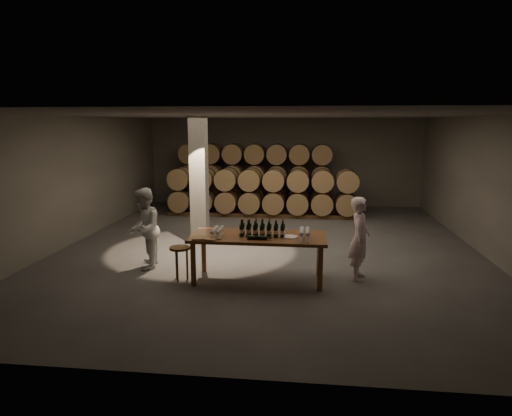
# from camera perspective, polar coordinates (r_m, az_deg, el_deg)

# --- Properties ---
(room) EXTENTS (12.00, 12.00, 12.00)m
(room) POSITION_cam_1_polar(r_m,az_deg,el_deg) (11.57, -7.12, 3.42)
(room) COLOR #494644
(room) RESTS_ON ground
(tasting_table) EXTENTS (2.60, 1.10, 0.90)m
(tasting_table) POSITION_cam_1_polar(r_m,az_deg,el_deg) (8.79, 0.29, -4.11)
(tasting_table) COLOR brown
(tasting_table) RESTS_ON ground
(barrel_stack_back) EXTENTS (5.48, 0.95, 2.31)m
(barrel_stack_back) POSITION_cam_1_polar(r_m,az_deg,el_deg) (16.36, -0.07, 4.15)
(barrel_stack_back) COLOR brown
(barrel_stack_back) RESTS_ON ground
(barrel_stack_front) EXTENTS (6.26, 0.95, 1.57)m
(barrel_stack_front) POSITION_cam_1_polar(r_m,az_deg,el_deg) (14.99, 0.79, 2.13)
(barrel_stack_front) COLOR brown
(barrel_stack_front) RESTS_ON ground
(bottle_cluster) EXTENTS (0.86, 0.23, 0.33)m
(bottle_cluster) POSITION_cam_1_polar(r_m,az_deg,el_deg) (8.69, 0.79, -2.77)
(bottle_cluster) COLOR black
(bottle_cluster) RESTS_ON tasting_table
(lying_bottles) EXTENTS (0.46, 0.08, 0.08)m
(lying_bottles) POSITION_cam_1_polar(r_m,az_deg,el_deg) (8.44, 0.22, -3.72)
(lying_bottles) COLOR black
(lying_bottles) RESTS_ON tasting_table
(glass_cluster_left) EXTENTS (0.19, 0.52, 0.16)m
(glass_cluster_left) POSITION_cam_1_polar(r_m,az_deg,el_deg) (8.74, -4.86, -2.76)
(glass_cluster_left) COLOR silver
(glass_cluster_left) RESTS_ON tasting_table
(glass_cluster_right) EXTENTS (0.20, 0.53, 0.19)m
(glass_cluster_right) POSITION_cam_1_polar(r_m,az_deg,el_deg) (8.53, 6.10, -2.96)
(glass_cluster_right) COLOR silver
(glass_cluster_right) RESTS_ON tasting_table
(plate) EXTENTS (0.30, 0.30, 0.02)m
(plate) POSITION_cam_1_polar(r_m,az_deg,el_deg) (8.65, 4.27, -3.61)
(plate) COLOR white
(plate) RESTS_ON tasting_table
(notebook_near) EXTENTS (0.26, 0.23, 0.03)m
(notebook_near) POSITION_cam_1_polar(r_m,az_deg,el_deg) (8.46, -5.75, -3.90)
(notebook_near) COLOR olive
(notebook_near) RESTS_ON tasting_table
(notebook_corner) EXTENTS (0.30, 0.35, 0.03)m
(notebook_corner) POSITION_cam_1_polar(r_m,az_deg,el_deg) (8.60, -7.21, -3.72)
(notebook_corner) COLOR olive
(notebook_corner) RESTS_ON tasting_table
(pen) EXTENTS (0.15, 0.03, 0.01)m
(pen) POSITION_cam_1_polar(r_m,az_deg,el_deg) (8.47, -4.80, -3.94)
(pen) COLOR black
(pen) RESTS_ON tasting_table
(stool) EXTENTS (0.40, 0.40, 0.66)m
(stool) POSITION_cam_1_polar(r_m,az_deg,el_deg) (9.00, -9.49, -5.57)
(stool) COLOR brown
(stool) RESTS_ON ground
(person_man) EXTENTS (0.50, 0.66, 1.63)m
(person_man) POSITION_cam_1_polar(r_m,az_deg,el_deg) (9.10, 12.84, -3.73)
(person_man) COLOR white
(person_man) RESTS_ON ground
(person_woman) EXTENTS (0.81, 0.95, 1.71)m
(person_woman) POSITION_cam_1_polar(r_m,az_deg,el_deg) (9.80, -13.81, -2.52)
(person_woman) COLOR silver
(person_woman) RESTS_ON ground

